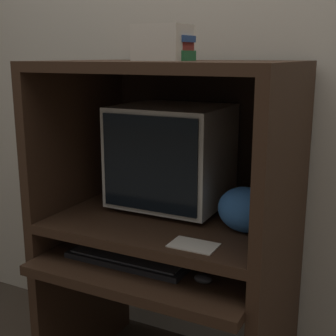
{
  "coord_description": "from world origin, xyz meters",
  "views": [
    {
      "loc": [
        0.75,
        -1.19,
        1.35
      ],
      "look_at": [
        -0.01,
        0.32,
        0.94
      ],
      "focal_mm": 50.0,
      "sensor_mm": 36.0,
      "label": 1
    }
  ],
  "objects_px": {
    "mouse": "(203,279)",
    "snack_bag": "(245,210)",
    "keyboard": "(127,259)",
    "book_stack": "(171,49)",
    "storage_box": "(163,43)",
    "crt_monitor": "(172,156)"
  },
  "relations": [
    {
      "from": "mouse",
      "to": "storage_box",
      "type": "height_order",
      "value": "storage_box"
    },
    {
      "from": "mouse",
      "to": "snack_bag",
      "type": "distance_m",
      "value": 0.28
    },
    {
      "from": "mouse",
      "to": "book_stack",
      "type": "bearing_deg",
      "value": 135.7
    },
    {
      "from": "mouse",
      "to": "storage_box",
      "type": "xyz_separation_m",
      "value": [
        -0.25,
        0.2,
        0.75
      ]
    },
    {
      "from": "snack_bag",
      "to": "book_stack",
      "type": "relative_size",
      "value": 1.32
    },
    {
      "from": "crt_monitor",
      "to": "mouse",
      "type": "distance_m",
      "value": 0.53
    },
    {
      "from": "mouse",
      "to": "snack_bag",
      "type": "height_order",
      "value": "snack_bag"
    },
    {
      "from": "snack_bag",
      "to": "storage_box",
      "type": "height_order",
      "value": "storage_box"
    },
    {
      "from": "keyboard",
      "to": "snack_bag",
      "type": "xyz_separation_m",
      "value": [
        0.38,
        0.16,
        0.2
      ]
    },
    {
      "from": "keyboard",
      "to": "snack_bag",
      "type": "bearing_deg",
      "value": 23.31
    },
    {
      "from": "snack_bag",
      "to": "book_stack",
      "type": "height_order",
      "value": "book_stack"
    },
    {
      "from": "mouse",
      "to": "book_stack",
      "type": "xyz_separation_m",
      "value": [
        -0.23,
        0.22,
        0.73
      ]
    },
    {
      "from": "crt_monitor",
      "to": "snack_bag",
      "type": "height_order",
      "value": "crt_monitor"
    },
    {
      "from": "snack_bag",
      "to": "book_stack",
      "type": "bearing_deg",
      "value": 172.08
    },
    {
      "from": "crt_monitor",
      "to": "keyboard",
      "type": "xyz_separation_m",
      "value": [
        -0.03,
        -0.29,
        -0.33
      ]
    },
    {
      "from": "keyboard",
      "to": "book_stack",
      "type": "xyz_separation_m",
      "value": [
        0.07,
        0.21,
        0.73
      ]
    },
    {
      "from": "mouse",
      "to": "snack_bag",
      "type": "xyz_separation_m",
      "value": [
        0.08,
        0.18,
        0.19
      ]
    },
    {
      "from": "book_stack",
      "to": "mouse",
      "type": "bearing_deg",
      "value": -44.3
    },
    {
      "from": "mouse",
      "to": "book_stack",
      "type": "height_order",
      "value": "book_stack"
    },
    {
      "from": "keyboard",
      "to": "mouse",
      "type": "xyz_separation_m",
      "value": [
        0.3,
        -0.02,
        0.0
      ]
    },
    {
      "from": "book_stack",
      "to": "snack_bag",
      "type": "bearing_deg",
      "value": -7.92
    },
    {
      "from": "keyboard",
      "to": "book_stack",
      "type": "relative_size",
      "value": 3.14
    }
  ]
}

